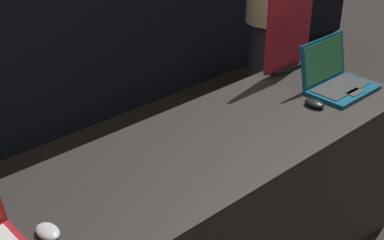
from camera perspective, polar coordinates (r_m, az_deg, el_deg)
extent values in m
cube|color=#282623|center=(2.47, 0.22, -11.77)|extent=(2.37, 0.70, 0.86)
ellipsoid|color=#B2B2B7|center=(1.85, -15.14, -11.43)|extent=(0.07, 0.10, 0.03)
cube|color=#0F5170|center=(2.82, 15.81, 3.09)|extent=(0.35, 0.23, 0.02)
cube|color=#2D2D30|center=(2.82, 15.55, 3.43)|extent=(0.31, 0.16, 0.00)
cube|color=#3F3F42|center=(2.78, 17.01, 2.85)|extent=(0.10, 0.05, 0.00)
cube|color=#0F5170|center=(2.84, 13.81, 6.23)|extent=(0.35, 0.06, 0.23)
cube|color=#2D7F4C|center=(2.83, 13.92, 6.21)|extent=(0.32, 0.04, 0.20)
ellipsoid|color=black|center=(2.63, 12.94, 1.73)|extent=(0.07, 0.11, 0.03)
cube|color=black|center=(3.00, 9.93, 5.43)|extent=(0.19, 0.07, 0.02)
cube|color=red|center=(2.91, 10.37, 10.30)|extent=(0.35, 0.02, 0.51)
cylinder|color=#282833|center=(3.96, 7.87, 4.48)|extent=(0.27, 0.27, 0.86)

